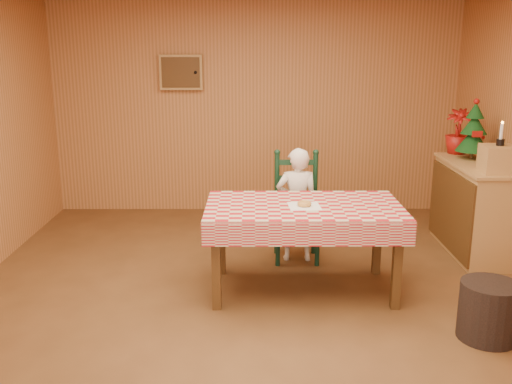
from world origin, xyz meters
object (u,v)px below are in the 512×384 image
Objects in this scene: ladder_chair at (296,209)px; shelf_unit at (475,208)px; dining_table at (304,214)px; storage_bin at (489,311)px; crate at (499,159)px; seated_child at (297,205)px; christmas_tree at (474,132)px.

shelf_unit is at bearing 4.45° from ladder_chair.
dining_table is 3.89× the size of storage_bin.
shelf_unit is at bearing 91.23° from crate.
seated_child is at bearing 128.83° from storage_bin.
christmas_tree is (1.83, 0.45, 0.65)m from seated_child.
ladder_chair is 0.96× the size of seated_child.
crate is at bearing -90.00° from christmas_tree.
seated_child is 1.91m from crate.
ladder_chair reaches higher than storage_bin.
ladder_chair is 2.54× the size of storage_bin.
seated_child is (-0.00, 0.73, -0.13)m from dining_table.
shelf_unit is at bearing -91.98° from christmas_tree.
dining_table is 2.06m from shelf_unit.
crate is at bearing 68.02° from storage_bin.
storage_bin is at bearing -105.35° from christmas_tree.
storage_bin is at bearing -111.98° from crate.
shelf_unit is 0.79m from christmas_tree.
dining_table is at bearing -163.90° from crate.
seated_child is at bearing 173.73° from crate.
crate is at bearing -8.02° from ladder_chair.
christmas_tree is 2.33m from storage_bin.
shelf_unit is at bearing 72.87° from storage_bin.
shelf_unit is (1.82, 0.20, -0.10)m from seated_child.
christmas_tree is (1.83, 0.39, 0.71)m from ladder_chair.
christmas_tree reaches higher than shelf_unit.
seated_child is 2.06m from storage_bin.
ladder_chair is 1.83m from shelf_unit.
shelf_unit is at bearing -173.78° from seated_child.
seated_child is 2.65× the size of storage_bin.
dining_table is 0.74m from seated_child.
seated_child reaches higher than shelf_unit.
dining_table is 1.53× the size of ladder_chair.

